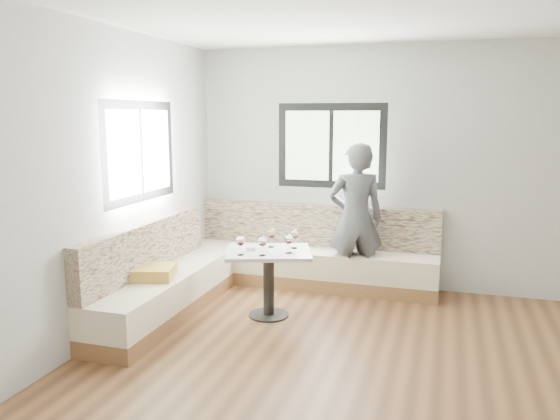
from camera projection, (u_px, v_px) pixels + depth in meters
name	position (u px, v px, depth m)	size (l,w,h in m)	color
room	(373.00, 198.00, 3.96)	(5.01, 5.01, 2.81)	brown
banquette	(252.00, 268.00, 6.04)	(2.90, 2.80, 0.95)	olive
table	(269.00, 267.00, 5.45)	(0.99, 0.88, 0.68)	black
person	(356.00, 219.00, 6.12)	(0.63, 0.41, 1.72)	#494C50
olive_ramekin	(251.00, 248.00, 5.43)	(0.09, 0.09, 0.04)	white
wine_glass_a	(240.00, 241.00, 5.22)	(0.09, 0.09, 0.20)	white
wine_glass_b	(262.00, 242.00, 5.20)	(0.09, 0.09, 0.20)	white
wine_glass_c	(289.00, 240.00, 5.29)	(0.09, 0.09, 0.20)	white
wine_glass_d	(271.00, 234.00, 5.54)	(0.09, 0.09, 0.20)	white
wine_glass_e	(294.00, 235.00, 5.49)	(0.09, 0.09, 0.20)	white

